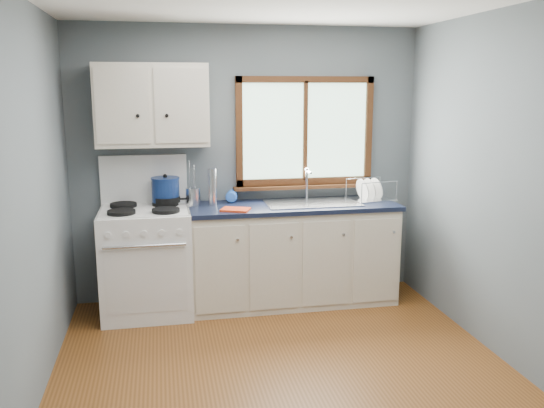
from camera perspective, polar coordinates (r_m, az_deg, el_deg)
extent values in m
cube|color=brown|center=(4.04, 1.84, -17.51)|extent=(3.20, 3.60, 0.02)
cube|color=slate|center=(5.36, -2.40, 3.98)|extent=(3.20, 0.02, 2.50)
cube|color=slate|center=(1.95, 14.18, -9.89)|extent=(3.20, 0.02, 2.50)
cube|color=slate|center=(3.61, -23.81, -0.68)|extent=(0.02, 3.60, 2.50)
cube|color=slate|center=(4.26, 23.57, 1.07)|extent=(0.02, 3.60, 2.50)
cube|color=white|center=(5.13, -12.32, -5.66)|extent=(0.76, 0.65, 0.92)
cube|color=white|center=(5.28, -12.57, 2.39)|extent=(0.76, 0.05, 0.44)
cube|color=silver|center=(5.02, -12.54, -0.57)|extent=(0.72, 0.59, 0.01)
cylinder|color=black|center=(4.88, -14.70, -0.79)|extent=(0.23, 0.23, 0.03)
cylinder|color=black|center=(4.87, -10.47, -0.63)|extent=(0.23, 0.23, 0.03)
cylinder|color=black|center=(5.17, -14.51, -0.09)|extent=(0.23, 0.23, 0.03)
cylinder|color=black|center=(5.16, -10.52, 0.06)|extent=(0.23, 0.23, 0.03)
cylinder|color=silver|center=(4.74, -12.52, -4.10)|extent=(0.66, 0.02, 0.02)
cube|color=silver|center=(4.84, -12.36, -7.45)|extent=(0.66, 0.01, 0.55)
cube|color=beige|center=(5.29, 2.03, -5.11)|extent=(1.85, 0.60, 0.88)
cube|color=black|center=(5.43, 1.95, -9.10)|extent=(1.85, 0.54, 0.08)
cube|color=black|center=(5.18, 2.06, -0.22)|extent=(1.89, 0.64, 0.04)
cube|color=silver|center=(5.21, 3.99, 0.10)|extent=(0.84, 0.46, 0.01)
cube|color=silver|center=(5.18, 1.84, -0.77)|extent=(0.36, 0.40, 0.14)
cube|color=silver|center=(5.28, 6.07, -0.59)|extent=(0.36, 0.40, 0.14)
cylinder|color=silver|center=(5.38, 3.46, 1.94)|extent=(0.02, 0.02, 0.28)
cylinder|color=silver|center=(5.29, 3.67, 3.21)|extent=(0.02, 0.16, 0.02)
sphere|color=silver|center=(5.36, 3.48, 3.42)|extent=(0.04, 0.04, 0.04)
cube|color=#9EC6A8|center=(5.42, 3.26, 7.23)|extent=(1.22, 0.01, 0.92)
cube|color=#482712|center=(5.38, 3.37, 12.21)|extent=(1.30, 0.05, 0.06)
cube|color=#482712|center=(5.45, 3.25, 2.29)|extent=(1.30, 0.05, 0.06)
cube|color=#482712|center=(5.28, -3.28, 7.12)|extent=(0.06, 0.05, 1.00)
cube|color=#482712|center=(5.58, 9.54, 7.22)|extent=(0.06, 0.05, 1.00)
cube|color=#482712|center=(5.40, 3.31, 7.22)|extent=(0.03, 0.05, 0.92)
cube|color=#482712|center=(5.43, 3.32, 1.72)|extent=(1.36, 0.10, 0.03)
cube|color=beige|center=(5.08, -11.79, 9.56)|extent=(0.95, 0.32, 0.70)
cube|color=beige|center=(4.92, -14.61, 9.38)|extent=(0.44, 0.01, 0.62)
cube|color=beige|center=(4.92, -9.00, 9.60)|extent=(0.44, 0.01, 0.62)
sphere|color=black|center=(4.90, -13.16, 8.50)|extent=(0.03, 0.03, 0.03)
sphere|color=black|center=(4.90, -10.38, 8.61)|extent=(0.03, 0.03, 0.03)
cylinder|color=black|center=(5.14, -10.35, 0.44)|extent=(0.23, 0.23, 0.05)
cube|color=black|center=(5.14, -8.53, 0.52)|extent=(0.13, 0.02, 0.01)
cylinder|color=navy|center=(5.15, -10.50, 1.36)|extent=(0.30, 0.30, 0.20)
cylinder|color=navy|center=(5.13, -10.54, 2.53)|extent=(0.31, 0.31, 0.01)
sphere|color=black|center=(5.13, -10.55, 2.73)|extent=(0.05, 0.05, 0.04)
cylinder|color=silver|center=(5.13, -7.83, 0.71)|extent=(0.17, 0.17, 0.16)
cylinder|color=silver|center=(5.12, -7.71, 2.56)|extent=(0.01, 0.01, 0.23)
cylinder|color=silver|center=(5.11, -8.17, 2.76)|extent=(0.01, 0.01, 0.28)
cylinder|color=silver|center=(5.09, -7.77, 2.37)|extent=(0.01, 0.01, 0.21)
cylinder|color=silver|center=(5.11, -5.93, 1.68)|extent=(0.09, 0.09, 0.33)
imported|color=blue|center=(5.20, -4.08, 1.58)|extent=(0.12, 0.12, 0.28)
cube|color=red|center=(4.91, -3.64, -0.55)|extent=(0.28, 0.25, 0.02)
cube|color=silver|center=(5.44, 9.76, 0.49)|extent=(0.44, 0.37, 0.01)
cylinder|color=silver|center=(5.21, 8.88, 1.00)|extent=(0.01, 0.01, 0.19)
cylinder|color=silver|center=(5.42, 12.24, 1.26)|extent=(0.01, 0.01, 0.19)
cylinder|color=silver|center=(5.45, 7.35, 1.49)|extent=(0.01, 0.01, 0.19)
cylinder|color=silver|center=(5.64, 10.62, 1.73)|extent=(0.01, 0.01, 0.19)
cylinder|color=silver|center=(5.30, 10.63, 2.12)|extent=(0.37, 0.08, 0.01)
cylinder|color=silver|center=(5.53, 9.04, 2.57)|extent=(0.37, 0.08, 0.01)
cylinder|color=white|center=(5.38, 8.95, 1.41)|extent=(0.09, 0.21, 0.20)
cylinder|color=white|center=(5.42, 9.62, 1.46)|extent=(0.09, 0.21, 0.20)
cylinder|color=white|center=(5.46, 10.28, 1.51)|extent=(0.09, 0.21, 0.20)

